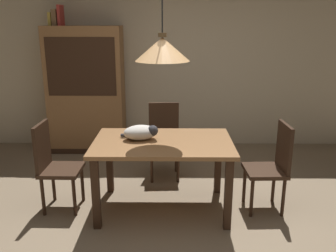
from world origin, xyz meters
TOP-DOWN VIEW (x-y plane):
  - ground at (0.00, 0.00)m, footprint 10.00×10.00m
  - back_wall at (0.00, 2.65)m, footprint 6.40×0.10m
  - dining_table at (-0.09, 0.49)m, footprint 1.40×0.90m
  - chair_right_side at (1.04, 0.49)m, footprint 0.41×0.41m
  - chair_left_side at (-1.21, 0.49)m, footprint 0.41×0.41m
  - chair_far_back at (-0.09, 1.37)m, footprint 0.42×0.42m
  - cat_sleeping at (-0.30, 0.53)m, footprint 0.40×0.28m
  - pendant_lamp at (-0.09, 0.49)m, footprint 0.52×0.52m
  - hutch_bookcase at (-1.27, 2.32)m, footprint 1.12×0.45m
  - book_yellow_short at (-1.69, 2.32)m, footprint 0.04×0.20m
  - book_brown_thick at (-1.62, 2.32)m, footprint 0.06×0.24m
  - book_red_tall at (-1.56, 2.32)m, footprint 0.04×0.22m

SIDE VIEW (x-z plane):
  - ground at x=0.00m, z-range 0.00..0.00m
  - chair_right_side at x=1.04m, z-range 0.05..0.98m
  - chair_left_side at x=-1.21m, z-range 0.05..0.98m
  - chair_far_back at x=-0.09m, z-range 0.05..0.98m
  - dining_table at x=-0.09m, z-range 0.27..1.02m
  - cat_sleeping at x=-0.30m, z-range 0.75..0.90m
  - hutch_bookcase at x=-1.27m, z-range -0.04..1.81m
  - back_wall at x=0.00m, z-range 0.00..2.90m
  - pendant_lamp at x=-0.09m, z-range 1.01..2.31m
  - book_yellow_short at x=-1.69m, z-range 1.85..2.03m
  - book_brown_thick at x=-1.62m, z-range 1.85..2.07m
  - book_red_tall at x=-1.56m, z-range 1.85..2.13m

